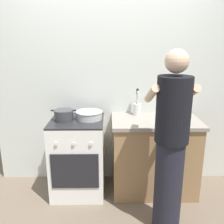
% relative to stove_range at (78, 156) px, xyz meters
% --- Properties ---
extents(ground, '(6.00, 6.00, 0.00)m').
position_rel_stove_range_xyz_m(ground, '(0.35, -0.15, -0.45)').
color(ground, '#6B5B4C').
extents(back_wall, '(3.20, 0.10, 2.50)m').
position_rel_stove_range_xyz_m(back_wall, '(0.55, 0.35, 0.80)').
color(back_wall, silver).
rests_on(back_wall, ground).
extents(countertop, '(1.00, 0.60, 0.90)m').
position_rel_stove_range_xyz_m(countertop, '(0.90, 0.00, 0.00)').
color(countertop, '#99724C').
rests_on(countertop, ground).
extents(stove_range, '(0.60, 0.62, 0.90)m').
position_rel_stove_range_xyz_m(stove_range, '(0.00, 0.00, 0.00)').
color(stove_range, white).
rests_on(stove_range, ground).
extents(pot, '(0.28, 0.21, 0.12)m').
position_rel_stove_range_xyz_m(pot, '(-0.14, -0.02, 0.51)').
color(pot, '#38383D').
rests_on(pot, stove_range).
extents(mixing_bowl, '(0.31, 0.31, 0.09)m').
position_rel_stove_range_xyz_m(mixing_bowl, '(0.14, 0.04, 0.50)').
color(mixing_bowl, '#B7B7BC').
rests_on(mixing_bowl, stove_range).
extents(utensil_crock, '(0.10, 0.10, 0.33)m').
position_rel_stove_range_xyz_m(utensil_crock, '(0.70, 0.20, 0.55)').
color(utensil_crock, silver).
rests_on(utensil_crock, countertop).
extents(spice_bottle, '(0.04, 0.04, 0.08)m').
position_rel_stove_range_xyz_m(spice_bottle, '(0.99, -0.04, 0.49)').
color(spice_bottle, silver).
rests_on(spice_bottle, countertop).
extents(oil_bottle, '(0.06, 0.06, 0.26)m').
position_rel_stove_range_xyz_m(oil_bottle, '(1.09, -0.03, 0.56)').
color(oil_bottle, gold).
rests_on(oil_bottle, countertop).
extents(person, '(0.41, 0.50, 1.70)m').
position_rel_stove_range_xyz_m(person, '(0.92, -0.63, 0.41)').
color(person, black).
rests_on(person, ground).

